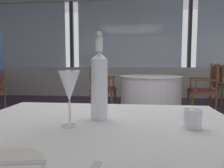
{
  "coord_description": "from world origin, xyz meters",
  "views": [
    {
      "loc": [
        0.18,
        -2.19,
        0.98
      ],
      "look_at": [
        0.07,
        -1.12,
        0.87
      ],
      "focal_mm": 34.94,
      "sensor_mm": 36.0,
      "label": 1
    }
  ],
  "objects_px": {
    "water_bottle": "(99,84)",
    "dining_chair_0_0": "(99,85)",
    "wine_glass": "(69,87)",
    "side_plate": "(2,166)",
    "dining_chair_0_1": "(207,86)",
    "water_tumbler": "(193,119)"
  },
  "relations": [
    {
      "from": "water_tumbler",
      "to": "dining_chair_0_0",
      "type": "height_order",
      "value": "dining_chair_0_0"
    },
    {
      "from": "wine_glass",
      "to": "dining_chair_0_1",
      "type": "bearing_deg",
      "value": 64.78
    },
    {
      "from": "side_plate",
      "to": "water_bottle",
      "type": "height_order",
      "value": "water_bottle"
    },
    {
      "from": "dining_chair_0_1",
      "to": "side_plate",
      "type": "bearing_deg",
      "value": 69.74
    },
    {
      "from": "side_plate",
      "to": "dining_chair_0_0",
      "type": "distance_m",
      "value": 3.82
    },
    {
      "from": "water_tumbler",
      "to": "wine_glass",
      "type": "bearing_deg",
      "value": -176.6
    },
    {
      "from": "dining_chair_0_0",
      "to": "dining_chair_0_1",
      "type": "bearing_deg",
      "value": -0.0
    },
    {
      "from": "wine_glass",
      "to": "water_tumbler",
      "type": "xyz_separation_m",
      "value": [
        0.46,
        0.03,
        -0.12
      ]
    },
    {
      "from": "water_bottle",
      "to": "dining_chair_0_1",
      "type": "bearing_deg",
      "value": 65.34
    },
    {
      "from": "side_plate",
      "to": "dining_chair_0_1",
      "type": "distance_m",
      "value": 4.02
    },
    {
      "from": "water_bottle",
      "to": "dining_chair_0_1",
      "type": "distance_m",
      "value": 3.54
    },
    {
      "from": "wine_glass",
      "to": "dining_chair_0_1",
      "type": "xyz_separation_m",
      "value": [
        1.57,
        3.33,
        -0.32
      ]
    },
    {
      "from": "water_bottle",
      "to": "water_tumbler",
      "type": "relative_size",
      "value": 5.31
    },
    {
      "from": "water_bottle",
      "to": "dining_chair_0_1",
      "type": "xyz_separation_m",
      "value": [
        1.47,
        3.2,
        -0.33
      ]
    },
    {
      "from": "water_bottle",
      "to": "wine_glass",
      "type": "bearing_deg",
      "value": -127.98
    },
    {
      "from": "dining_chair_0_0",
      "to": "wine_glass",
      "type": "bearing_deg",
      "value": -78.83
    },
    {
      "from": "side_plate",
      "to": "wine_glass",
      "type": "distance_m",
      "value": 0.38
    },
    {
      "from": "side_plate",
      "to": "wine_glass",
      "type": "height_order",
      "value": "wine_glass"
    },
    {
      "from": "side_plate",
      "to": "water_tumbler",
      "type": "height_order",
      "value": "water_tumbler"
    },
    {
      "from": "water_bottle",
      "to": "dining_chair_0_1",
      "type": "relative_size",
      "value": 0.39
    },
    {
      "from": "water_bottle",
      "to": "dining_chair_0_0",
      "type": "bearing_deg",
      "value": 99.43
    },
    {
      "from": "dining_chair_0_0",
      "to": "dining_chair_0_1",
      "type": "relative_size",
      "value": 0.95
    }
  ]
}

